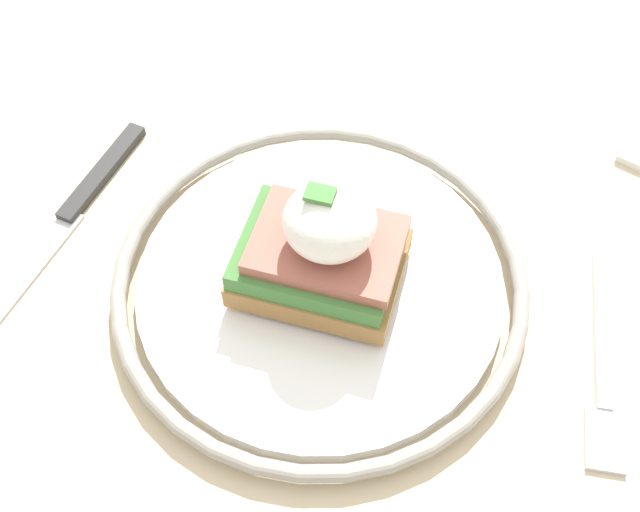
{
  "coord_description": "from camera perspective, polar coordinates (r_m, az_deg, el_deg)",
  "views": [
    {
      "loc": [
        -0.04,
        0.25,
        1.17
      ],
      "look_at": [
        0.04,
        -0.01,
        0.78
      ],
      "focal_mm": 45.0,
      "sensor_mm": 36.0,
      "label": 1
    }
  ],
  "objects": [
    {
      "name": "dining_table",
      "position": [
        0.61,
        3.08,
        -10.5
      ],
      "size": [
        0.95,
        0.72,
        0.74
      ],
      "color": "#C6B28E",
      "rests_on": "ground_plane"
    },
    {
      "name": "sandwich",
      "position": [
        0.46,
        0.23,
        0.56
      ],
      "size": [
        0.1,
        0.08,
        0.08
      ],
      "color": "#9E703D",
      "rests_on": "plate"
    },
    {
      "name": "plate",
      "position": [
        0.49,
        -0.0,
        -1.8
      ],
      "size": [
        0.26,
        0.26,
        0.02
      ],
      "color": "white",
      "rests_on": "dining_table"
    },
    {
      "name": "knife",
      "position": [
        0.56,
        -16.99,
        3.37
      ],
      "size": [
        0.04,
        0.19,
        0.01
      ],
      "color": "#2D2D2D",
      "rests_on": "dining_table"
    },
    {
      "name": "fork",
      "position": [
        0.5,
        19.48,
        -7.56
      ],
      "size": [
        0.03,
        0.14,
        0.0
      ],
      "color": "silver",
      "rests_on": "dining_table"
    }
  ]
}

